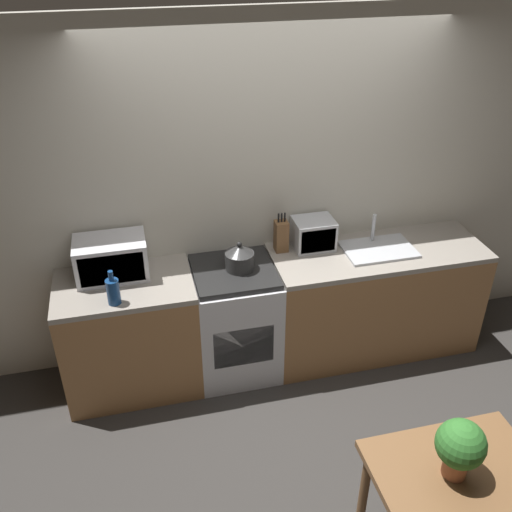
{
  "coord_description": "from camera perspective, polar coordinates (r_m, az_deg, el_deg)",
  "views": [
    {
      "loc": [
        -1.0,
        -2.61,
        3.09
      ],
      "look_at": [
        -0.2,
        0.66,
        1.05
      ],
      "focal_mm": 40.0,
      "sensor_mm": 36.0,
      "label": 1
    }
  ],
  "objects": [
    {
      "name": "microwave",
      "position": [
        4.06,
        -14.28,
        -0.2
      ],
      "size": [
        0.49,
        0.32,
        0.28
      ],
      "color": "silver",
      "rests_on": "counter_left_run"
    },
    {
      "name": "kettle",
      "position": [
        4.04,
        -1.66,
        -0.13
      ],
      "size": [
        0.21,
        0.21,
        0.22
      ],
      "color": "#2D2D2D",
      "rests_on": "stove_range"
    },
    {
      "name": "counter_left_run",
      "position": [
        4.29,
        -12.46,
        -7.72
      ],
      "size": [
        0.95,
        0.62,
        0.9
      ],
      "color": "olive",
      "rests_on": "ground_plane"
    },
    {
      "name": "sink_basin",
      "position": [
        4.39,
        12.13,
        0.75
      ],
      "size": [
        0.53,
        0.36,
        0.24
      ],
      "color": "#ADAFB5",
      "rests_on": "counter_right_run"
    },
    {
      "name": "counter_right_run",
      "position": [
        4.64,
        11.62,
        -4.23
      ],
      "size": [
        1.64,
        0.62,
        0.9
      ],
      "color": "olive",
      "rests_on": "ground_plane"
    },
    {
      "name": "stove_range",
      "position": [
        4.33,
        -2.11,
        -6.4
      ],
      "size": [
        0.61,
        0.62,
        0.9
      ],
      "color": "silver",
      "rests_on": "ground_plane"
    },
    {
      "name": "knife_block",
      "position": [
        4.25,
        2.54,
        2.04
      ],
      "size": [
        0.09,
        0.1,
        0.31
      ],
      "color": "brown",
      "rests_on": "counter_right_run"
    },
    {
      "name": "wall_back",
      "position": [
        4.24,
        1.27,
        6.23
      ],
      "size": [
        10.0,
        0.06,
        2.6
      ],
      "color": "beige",
      "rests_on": "ground_plane"
    },
    {
      "name": "toaster_oven",
      "position": [
        4.31,
        5.76,
        2.22
      ],
      "size": [
        0.3,
        0.24,
        0.23
      ],
      "color": "#ADAFB5",
      "rests_on": "counter_right_run"
    },
    {
      "name": "dining_table",
      "position": [
        3.19,
        19.83,
        -21.54
      ],
      "size": [
        0.84,
        0.71,
        0.75
      ],
      "color": "brown",
      "rests_on": "ground_plane"
    },
    {
      "name": "potted_plant",
      "position": [
        2.98,
        19.75,
        -17.47
      ],
      "size": [
        0.24,
        0.24,
        0.33
      ],
      "color": "#9E5B3D",
      "rests_on": "dining_table"
    },
    {
      "name": "bottle",
      "position": [
        3.79,
        -14.1,
        -3.41
      ],
      "size": [
        0.09,
        0.09,
        0.25
      ],
      "color": "navy",
      "rests_on": "counter_left_run"
    },
    {
      "name": "ground_plane",
      "position": [
        4.17,
        5.09,
        -16.79
      ],
      "size": [
        16.0,
        16.0,
        0.0
      ],
      "primitive_type": "plane",
      "color": "#33302D"
    }
  ]
}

